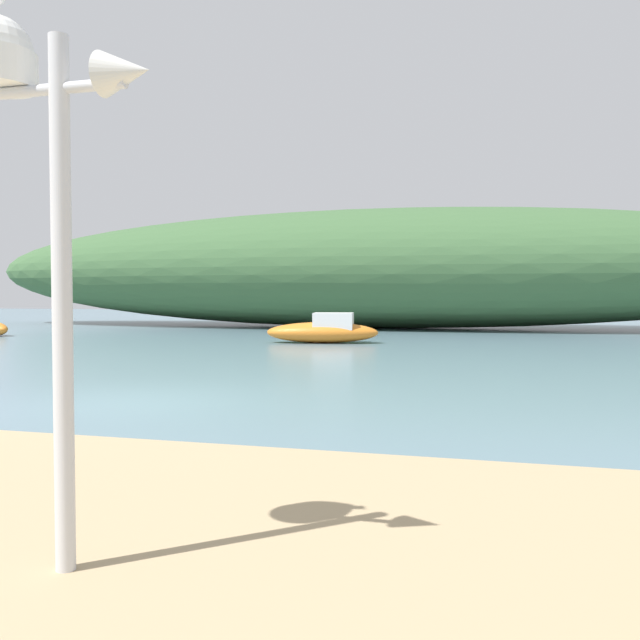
% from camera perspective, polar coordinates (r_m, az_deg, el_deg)
% --- Properties ---
extents(ground_plane, '(120.00, 120.00, 0.00)m').
position_cam_1_polar(ground_plane, '(12.58, -14.97, -6.45)').
color(ground_plane, slate).
extents(distant_hill, '(46.86, 10.14, 6.35)m').
position_cam_1_polar(distant_hill, '(38.13, 4.75, 4.16)').
color(distant_hill, '#3D6038').
rests_on(distant_hill, ground).
extents(mast_structure, '(1.28, 0.48, 3.36)m').
position_cam_1_polar(mast_structure, '(4.76, -22.75, 15.04)').
color(mast_structure, silver).
rests_on(mast_structure, beach_sand).
extents(motorboat_west_reach, '(4.36, 2.08, 1.13)m').
position_cam_1_polar(motorboat_west_reach, '(26.38, 0.35, -0.85)').
color(motorboat_west_reach, orange).
rests_on(motorboat_west_reach, ground).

